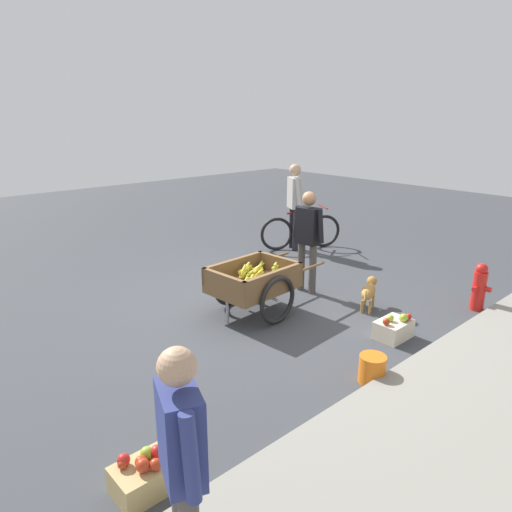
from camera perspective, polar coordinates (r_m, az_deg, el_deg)
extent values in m
plane|color=#3D3F44|center=(6.71, 0.22, -5.76)|extent=(24.00, 24.00, 0.00)
cube|color=brown|center=(6.22, -0.35, -3.67)|extent=(1.15, 0.87, 0.10)
cube|color=brown|center=(5.83, -3.95, -3.40)|extent=(0.11, 0.80, 0.24)
cube|color=brown|center=(6.52, 2.86, -1.11)|extent=(0.11, 0.80, 0.24)
cube|color=brown|center=(5.92, 2.20, -3.02)|extent=(1.10, 0.13, 0.24)
cube|color=brown|center=(6.42, -2.70, -1.43)|extent=(1.10, 0.13, 0.24)
torus|color=black|center=(5.97, 2.67, -5.44)|extent=(0.64, 0.10, 0.64)
torus|color=black|center=(6.55, -3.09, -3.37)|extent=(0.64, 0.10, 0.64)
cylinder|color=#9E9EA8|center=(6.25, -0.35, -4.36)|extent=(0.10, 0.88, 0.04)
cylinder|color=brown|center=(6.55, 6.86, -1.33)|extent=(0.55, 0.07, 0.04)
cylinder|color=brown|center=(6.96, 2.44, -0.09)|extent=(0.55, 0.07, 0.04)
cylinder|color=#9E9EA8|center=(6.01, -3.52, -6.81)|extent=(0.04, 0.04, 0.35)
ellipsoid|color=gold|center=(6.28, -1.51, -2.51)|extent=(0.18, 0.05, 0.13)
ellipsoid|color=gold|center=(6.26, -1.60, -2.48)|extent=(0.19, 0.08, 0.05)
ellipsoid|color=gold|center=(6.24, -1.73, -2.46)|extent=(0.17, 0.08, 0.16)
ellipsoid|color=gold|center=(6.44, -0.95, -1.37)|extent=(0.18, 0.07, 0.13)
ellipsoid|color=gold|center=(6.42, -1.05, -1.34)|extent=(0.18, 0.06, 0.05)
ellipsoid|color=gold|center=(6.40, -1.16, -1.31)|extent=(0.18, 0.08, 0.14)
ellipsoid|color=gold|center=(6.42, 0.10, -1.90)|extent=(0.17, 0.08, 0.15)
ellipsoid|color=gold|center=(6.40, -0.02, -1.88)|extent=(0.18, 0.06, 0.05)
ellipsoid|color=gold|center=(6.37, -0.11, -1.85)|extent=(0.18, 0.10, 0.14)
ellipsoid|color=gold|center=(6.02, -1.15, -3.41)|extent=(0.18, 0.08, 0.14)
ellipsoid|color=gold|center=(6.01, -1.17, -3.36)|extent=(0.19, 0.11, 0.11)
ellipsoid|color=gold|center=(5.99, -1.22, -3.31)|extent=(0.19, 0.09, 0.05)
ellipsoid|color=gold|center=(5.98, -1.26, -3.26)|extent=(0.19, 0.08, 0.11)
ellipsoid|color=gold|center=(5.96, -1.31, -3.22)|extent=(0.17, 0.10, 0.15)
ellipsoid|color=gold|center=(6.27, 0.28, -1.73)|extent=(0.18, 0.06, 0.13)
ellipsoid|color=gold|center=(6.26, 0.26, -1.68)|extent=(0.19, 0.08, 0.09)
ellipsoid|color=gold|center=(6.25, 0.24, -1.63)|extent=(0.18, 0.05, 0.05)
ellipsoid|color=gold|center=(6.23, 0.20, -1.58)|extent=(0.19, 0.10, 0.10)
ellipsoid|color=gold|center=(6.22, 0.18, -1.52)|extent=(0.18, 0.07, 0.14)
ellipsoid|color=gold|center=(5.93, -3.16, -3.16)|extent=(0.17, 0.06, 0.15)
ellipsoid|color=gold|center=(5.90, -3.29, -3.14)|extent=(0.18, 0.07, 0.05)
ellipsoid|color=gold|center=(5.88, -3.43, -3.13)|extent=(0.17, 0.07, 0.15)
ellipsoid|color=gold|center=(6.31, -1.42, -1.95)|extent=(0.18, 0.05, 0.13)
ellipsoid|color=gold|center=(6.30, -1.43, -1.89)|extent=(0.19, 0.05, 0.10)
ellipsoid|color=gold|center=(6.28, -1.47, -1.84)|extent=(0.19, 0.08, 0.05)
ellipsoid|color=gold|center=(6.26, -1.52, -1.80)|extent=(0.19, 0.09, 0.10)
ellipsoid|color=gold|center=(6.25, -1.56, -1.75)|extent=(0.17, 0.10, 0.15)
ellipsoid|color=gold|center=(6.26, -0.53, -2.25)|extent=(0.18, 0.06, 0.13)
ellipsoid|color=gold|center=(6.24, -0.62, -2.22)|extent=(0.19, 0.08, 0.05)
ellipsoid|color=gold|center=(6.22, -0.74, -2.20)|extent=(0.17, 0.08, 0.15)
ellipsoid|color=gold|center=(6.64, 0.62, -1.36)|extent=(0.18, 0.10, 0.14)
ellipsoid|color=gold|center=(6.63, 0.58, -1.32)|extent=(0.19, 0.11, 0.09)
ellipsoid|color=gold|center=(6.61, 0.56, -1.27)|extent=(0.18, 0.12, 0.05)
ellipsoid|color=gold|center=(6.60, 0.52, -1.22)|extent=(0.19, 0.06, 0.11)
ellipsoid|color=gold|center=(6.58, 0.51, -1.16)|extent=(0.18, 0.12, 0.13)
ellipsoid|color=gold|center=(6.32, 2.49, -1.41)|extent=(0.18, 0.09, 0.15)
ellipsoid|color=gold|center=(6.30, 2.38, -1.38)|extent=(0.19, 0.08, 0.05)
ellipsoid|color=gold|center=(6.27, 2.28, -1.36)|extent=(0.17, 0.11, 0.15)
ellipsoid|color=gold|center=(6.09, 0.51, -2.23)|extent=(0.18, 0.09, 0.13)
ellipsoid|color=gold|center=(6.07, 0.43, -2.19)|extent=(0.18, 0.07, 0.04)
ellipsoid|color=gold|center=(6.05, 0.32, -2.17)|extent=(0.17, 0.07, 0.15)
ellipsoid|color=gold|center=(5.94, -0.39, -2.92)|extent=(0.18, 0.06, 0.14)
ellipsoid|color=gold|center=(5.92, -0.49, -2.89)|extent=(0.18, 0.07, 0.05)
ellipsoid|color=gold|center=(5.90, -0.59, -2.86)|extent=(0.18, 0.12, 0.14)
ellipsoid|color=gold|center=(6.22, 2.73, -2.37)|extent=(0.18, 0.08, 0.14)
ellipsoid|color=gold|center=(6.20, 2.64, -2.34)|extent=(0.18, 0.11, 0.05)
ellipsoid|color=gold|center=(6.18, 2.55, -2.31)|extent=(0.18, 0.08, 0.14)
ellipsoid|color=gold|center=(6.01, -0.01, -3.45)|extent=(0.18, 0.05, 0.13)
ellipsoid|color=gold|center=(6.00, -0.02, -3.39)|extent=(0.19, 0.07, 0.10)
ellipsoid|color=gold|center=(5.98, -0.06, -3.35)|extent=(0.18, 0.05, 0.05)
ellipsoid|color=gold|center=(5.97, -0.10, -3.30)|extent=(0.19, 0.06, 0.10)
ellipsoid|color=gold|center=(5.95, -0.12, -3.24)|extent=(0.18, 0.07, 0.14)
cylinder|color=#4C4742|center=(6.98, 6.95, -1.63)|extent=(0.11, 0.11, 0.76)
cylinder|color=#4C4742|center=(7.11, 5.55, -1.23)|extent=(0.11, 0.11, 0.76)
cube|color=black|center=(6.87, 6.42, 3.70)|extent=(0.22, 0.35, 0.54)
sphere|color=#9E704C|center=(6.79, 6.53, 7.00)|extent=(0.21, 0.21, 0.21)
cylinder|color=black|center=(6.73, 7.90, 3.61)|extent=(0.08, 0.13, 0.49)
cylinder|color=black|center=(6.99, 5.01, 4.22)|extent=(0.08, 0.14, 0.49)
torus|color=black|center=(9.49, 8.36, 3.05)|extent=(0.61, 0.36, 0.66)
torus|color=black|center=(9.16, 2.55, 2.71)|extent=(0.61, 0.36, 0.66)
cylinder|color=maroon|center=(9.22, 5.58, 5.29)|extent=(0.55, 0.31, 0.04)
cylinder|color=maroon|center=(9.22, 4.84, 4.20)|extent=(0.11, 0.08, 0.45)
cylinder|color=maroon|center=(9.33, 6.58, 3.98)|extent=(0.49, 0.28, 0.43)
ellipsoid|color=black|center=(9.16, 4.76, 5.81)|extent=(0.20, 0.08, 0.06)
cylinder|color=maroon|center=(9.36, 8.21, 6.00)|extent=(0.24, 0.42, 0.03)
cylinder|color=black|center=(9.34, 4.43, 3.51)|extent=(0.11, 0.11, 0.83)
cylinder|color=black|center=(9.14, 4.86, 3.19)|extent=(0.11, 0.11, 0.83)
cube|color=#B7B2AD|center=(9.10, 4.75, 7.72)|extent=(0.34, 0.39, 0.59)
sphere|color=tan|center=(9.04, 4.82, 10.46)|extent=(0.23, 0.23, 0.23)
cylinder|color=#B7B2AD|center=(9.30, 4.32, 8.12)|extent=(0.08, 0.18, 0.54)
cylinder|color=#B7B2AD|center=(8.89, 5.21, 7.67)|extent=(0.08, 0.17, 0.54)
ellipsoid|color=#AD7A38|center=(6.57, 13.61, -4.25)|extent=(0.47, 0.35, 0.18)
sphere|color=#AD7A38|center=(6.80, 14.01, -3.00)|extent=(0.14, 0.14, 0.14)
cylinder|color=#AD7A38|center=(6.29, 13.22, -4.78)|extent=(0.11, 0.07, 0.12)
cylinder|color=#AD7A38|center=(6.76, 13.23, -5.23)|extent=(0.04, 0.04, 0.18)
cylinder|color=#AD7A38|center=(6.75, 14.14, -5.34)|extent=(0.04, 0.04, 0.18)
cylinder|color=#AD7A38|center=(6.52, 12.84, -6.06)|extent=(0.04, 0.04, 0.18)
cylinder|color=#AD7A38|center=(6.51, 13.78, -6.18)|extent=(0.04, 0.04, 0.18)
cylinder|color=red|center=(7.09, 25.61, -3.87)|extent=(0.18, 0.18, 0.55)
sphere|color=red|center=(6.99, 25.94, -1.45)|extent=(0.16, 0.16, 0.16)
cylinder|color=red|center=(6.97, 25.31, -3.68)|extent=(0.10, 0.07, 0.07)
cylinder|color=red|center=(7.03, 26.49, -3.67)|extent=(0.07, 0.10, 0.07)
cylinder|color=orange|center=(4.96, 14.05, -13.27)|extent=(0.27, 0.27, 0.29)
cube|color=tan|center=(3.77, -13.45, -24.93)|extent=(0.44, 0.32, 0.22)
sphere|color=#B23319|center=(3.69, -16.03, -23.31)|extent=(0.07, 0.07, 0.07)
sphere|color=red|center=(3.72, -12.04, -22.38)|extent=(0.10, 0.10, 0.10)
sphere|color=#B23319|center=(3.62, -12.21, -23.70)|extent=(0.09, 0.09, 0.09)
sphere|color=red|center=(3.70, -15.92, -22.89)|extent=(0.09, 0.09, 0.09)
sphere|color=#99BF33|center=(3.73, -13.26, -22.41)|extent=(0.09, 0.09, 0.09)
sphere|color=#B23319|center=(3.63, -13.70, -23.66)|extent=(0.10, 0.10, 0.10)
sphere|color=#B23319|center=(3.67, -13.90, -23.27)|extent=(0.09, 0.09, 0.09)
cube|color=beige|center=(5.92, 16.46, -8.60)|extent=(0.44, 0.32, 0.22)
sphere|color=#B23319|center=(5.72, 15.67, -7.76)|extent=(0.09, 0.09, 0.09)
sphere|color=#B23319|center=(5.90, 17.92, -7.28)|extent=(0.07, 0.07, 0.07)
sphere|color=#99BF33|center=(5.87, 17.64, -7.21)|extent=(0.10, 0.10, 0.10)
sphere|color=red|center=(5.95, 18.19, -7.06)|extent=(0.08, 0.08, 0.08)
sphere|color=#B23319|center=(5.88, 17.50, -7.28)|extent=(0.08, 0.08, 0.08)
sphere|color=#99BF33|center=(5.84, 16.14, -7.32)|extent=(0.08, 0.08, 0.08)
cube|color=navy|center=(2.62, -9.22, -20.73)|extent=(0.31, 0.39, 0.53)
sphere|color=tan|center=(2.39, -9.68, -13.21)|extent=(0.20, 0.20, 0.20)
cylinder|color=navy|center=(2.43, -8.04, -23.29)|extent=(0.08, 0.12, 0.48)
cylinder|color=navy|center=(2.78, -10.26, -17.62)|extent=(0.08, 0.12, 0.48)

